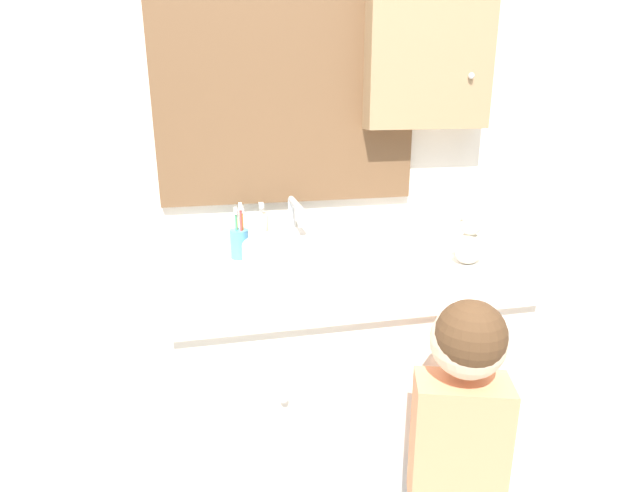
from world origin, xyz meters
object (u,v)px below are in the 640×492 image
at_px(toothbrush_holder, 240,241).
at_px(child_figure, 459,438).
at_px(sink_basin, 303,256).
at_px(teddy_bear, 469,240).
at_px(soap_dispenser, 262,233).

bearing_deg(toothbrush_holder, child_figure, -54.61).
xyz_separation_m(sink_basin, child_figure, (0.29, -0.49, -0.33)).
bearing_deg(sink_basin, child_figure, -59.07).
bearing_deg(sink_basin, teddy_bear, -4.77).
distance_m(sink_basin, teddy_bear, 0.53).
distance_m(toothbrush_holder, soap_dispenser, 0.08).
height_order(soap_dispenser, child_figure, soap_dispenser).
xyz_separation_m(soap_dispenser, teddy_bear, (0.63, -0.25, 0.01)).
height_order(child_figure, teddy_bear, teddy_bear).
distance_m(soap_dispenser, teddy_bear, 0.68).
relative_size(sink_basin, soap_dispenser, 2.33).
bearing_deg(toothbrush_holder, teddy_bear, -17.38).
bearing_deg(toothbrush_holder, soap_dispenser, 20.79).
bearing_deg(soap_dispenser, toothbrush_holder, -159.21).
bearing_deg(child_figure, teddy_bear, 62.15).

